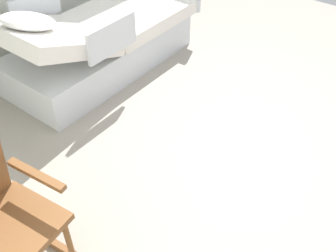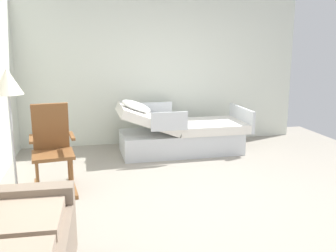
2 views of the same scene
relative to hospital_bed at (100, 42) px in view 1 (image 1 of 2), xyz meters
The scene contains 2 objects.
ground_plane 1.86m from the hospital_bed, behind, with size 6.44×6.44×0.00m, color gray.
hospital_bed is the anchor object (origin of this frame).
Camera 1 is at (-0.88, 2.14, 2.20)m, focal length 41.61 mm.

